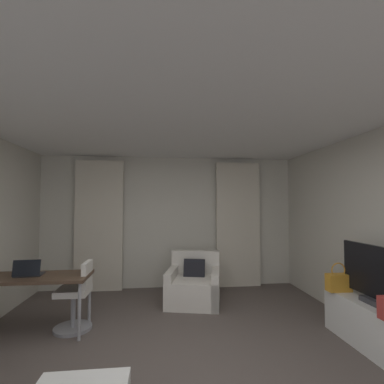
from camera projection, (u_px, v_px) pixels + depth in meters
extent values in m
plane|color=#564C47|center=(182.00, 380.00, 2.63)|extent=(12.00, 12.00, 0.00)
cube|color=beige|center=(170.00, 222.00, 5.69)|extent=(5.12, 0.06, 2.60)
cube|color=white|center=(182.00, 103.00, 2.75)|extent=(5.12, 6.12, 0.06)
cube|color=beige|center=(99.00, 225.00, 5.41)|extent=(0.90, 0.06, 2.50)
cube|color=beige|center=(238.00, 224.00, 5.72)|extent=(0.90, 0.06, 2.50)
cube|color=silver|center=(194.00, 291.00, 4.68)|extent=(1.02, 1.02, 0.42)
cube|color=silver|center=(196.00, 262.00, 5.05)|extent=(0.86, 0.33, 0.39)
cube|color=silver|center=(216.00, 287.00, 4.64)|extent=(0.31, 0.86, 0.56)
cube|color=silver|center=(172.00, 286.00, 4.72)|extent=(0.31, 0.86, 0.56)
cube|color=black|center=(194.00, 270.00, 4.82)|extent=(0.40, 0.28, 0.37)
cube|color=#4C3828|center=(35.00, 277.00, 3.60)|extent=(1.34, 0.60, 0.04)
cylinder|color=#99999E|center=(89.00, 298.00, 3.90)|extent=(0.04, 0.04, 0.69)
cylinder|color=#99999E|center=(79.00, 311.00, 3.41)|extent=(0.04, 0.04, 0.69)
cylinder|color=gray|center=(73.00, 312.00, 3.70)|extent=(0.06, 0.06, 0.46)
cylinder|color=gray|center=(73.00, 328.00, 3.69)|extent=(0.48, 0.48, 0.04)
cube|color=silver|center=(74.00, 291.00, 3.71)|extent=(0.41, 0.41, 0.08)
cube|color=silver|center=(87.00, 275.00, 3.74)|extent=(0.06, 0.36, 0.34)
cube|color=#2D2D33|center=(29.00, 275.00, 3.63)|extent=(0.34, 0.25, 0.02)
cube|color=black|center=(27.00, 268.00, 3.53)|extent=(0.32, 0.08, 0.20)
cube|color=white|center=(375.00, 327.00, 3.19)|extent=(0.44, 1.26, 0.52)
cube|color=#333338|center=(378.00, 302.00, 3.15)|extent=(0.20, 0.36, 0.06)
cube|color=black|center=(377.00, 273.00, 3.17)|extent=(0.04, 1.08, 0.60)
cube|color=orange|center=(339.00, 283.00, 3.66)|extent=(0.30, 0.14, 0.22)
torus|color=orange|center=(338.00, 270.00, 3.66)|extent=(0.20, 0.02, 0.20)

